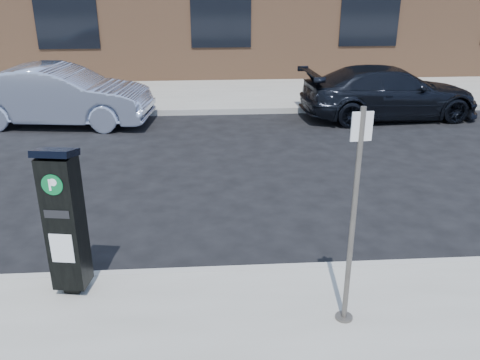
{
  "coord_description": "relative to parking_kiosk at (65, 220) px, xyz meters",
  "views": [
    {
      "loc": [
        -0.57,
        -5.5,
        3.61
      ],
      "look_at": [
        -0.16,
        0.5,
        1.14
      ],
      "focal_mm": 38.0,
      "sensor_mm": 36.0,
      "label": 1
    }
  ],
  "objects": [
    {
      "name": "ground",
      "position": [
        2.17,
        0.35,
        -1.06
      ],
      "size": [
        120.0,
        120.0,
        0.0
      ],
      "primitive_type": "plane",
      "color": "black",
      "rests_on": "ground"
    },
    {
      "name": "sidewalk_far",
      "position": [
        2.17,
        14.35,
        -0.99
      ],
      "size": [
        60.0,
        12.0,
        0.15
      ],
      "primitive_type": "cube",
      "color": "gray",
      "rests_on": "ground"
    },
    {
      "name": "curb_near",
      "position": [
        2.17,
        0.33,
        -0.99
      ],
      "size": [
        60.0,
        0.12,
        0.16
      ],
      "primitive_type": "cube",
      "color": "#9E9B93",
      "rests_on": "ground"
    },
    {
      "name": "curb_far",
      "position": [
        2.17,
        8.37,
        -0.99
      ],
      "size": [
        60.0,
        0.12,
        0.16
      ],
      "primitive_type": "cube",
      "color": "#9E9B93",
      "rests_on": "ground"
    },
    {
      "name": "parking_kiosk",
      "position": [
        0.0,
        0.0,
        0.0
      ],
      "size": [
        0.46,
        0.42,
        1.78
      ],
      "rotation": [
        0.0,
        0.0,
        -0.16
      ],
      "color": "black",
      "rests_on": "sidewalk_near"
    },
    {
      "name": "sign_pole",
      "position": [
        3.02,
        -0.74,
        0.25
      ],
      "size": [
        0.21,
        0.19,
        2.33
      ],
      "rotation": [
        0.0,
        0.0,
        0.11
      ],
      "color": "#4B4542",
      "rests_on": "sidewalk_near"
    },
    {
      "name": "car_silver",
      "position": [
        -2.06,
        7.67,
        -0.32
      ],
      "size": [
        4.67,
        2.09,
        1.49
      ],
      "primitive_type": "imported",
      "rotation": [
        0.0,
        0.0,
        1.45
      ],
      "color": "#9EAAC9",
      "rests_on": "ground"
    },
    {
      "name": "car_dark",
      "position": [
        6.42,
        7.75,
        -0.39
      ],
      "size": [
        4.77,
        2.22,
        1.35
      ],
      "primitive_type": "imported",
      "rotation": [
        0.0,
        0.0,
        1.64
      ],
      "color": "black",
      "rests_on": "ground"
    }
  ]
}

